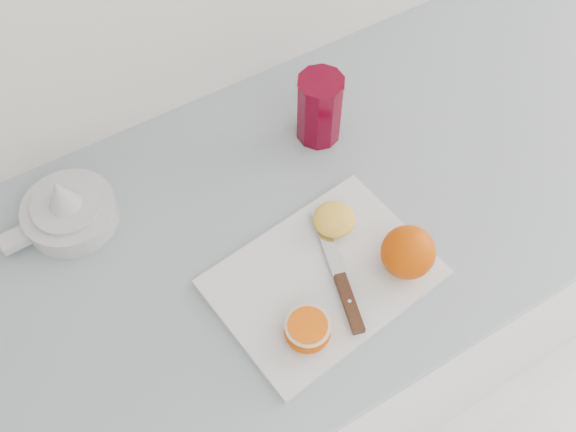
{
  "coord_description": "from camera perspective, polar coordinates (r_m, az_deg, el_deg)",
  "views": [
    {
      "loc": [
        -0.41,
        1.22,
        1.75
      ],
      "look_at": [
        -0.15,
        1.66,
        0.96
      ],
      "focal_mm": 40.0,
      "sensor_mm": 36.0,
      "label": 1
    }
  ],
  "objects": [
    {
      "name": "half_orange",
      "position": [
        0.9,
        1.75,
        -10.14
      ],
      "size": [
        0.07,
        0.07,
        0.04
      ],
      "color": "#CF6800",
      "rests_on": "cutting_board"
    },
    {
      "name": "citrus_juicer",
      "position": [
        1.06,
        -18.99,
        0.49
      ],
      "size": [
        0.19,
        0.15,
        0.1
      ],
      "color": "silver",
      "rests_on": "counter"
    },
    {
      "name": "counter",
      "position": [
        1.41,
        -2.09,
        -10.79
      ],
      "size": [
        2.46,
        0.64,
        0.89
      ],
      "color": "white",
      "rests_on": "ground"
    },
    {
      "name": "squeezed_shell",
      "position": [
        0.99,
        4.1,
        -0.28
      ],
      "size": [
        0.07,
        0.07,
        0.03
      ],
      "color": "yellow",
      "rests_on": "cutting_board"
    },
    {
      "name": "paring_knife",
      "position": [
        0.94,
        5.1,
        -6.71
      ],
      "size": [
        0.08,
        0.21,
        0.01
      ],
      "color": "#402716",
      "rests_on": "cutting_board"
    },
    {
      "name": "whole_orange",
      "position": [
        0.95,
        10.62,
        -3.19
      ],
      "size": [
        0.08,
        0.08,
        0.08
      ],
      "color": "#CF6800",
      "rests_on": "cutting_board"
    },
    {
      "name": "cutting_board",
      "position": [
        0.97,
        3.12,
        -5.51
      ],
      "size": [
        0.34,
        0.26,
        0.01
      ],
      "primitive_type": "cube",
      "rotation": [
        0.0,
        0.0,
        0.12
      ],
      "color": "silver",
      "rests_on": "counter"
    },
    {
      "name": "red_tumbler",
      "position": [
        1.09,
        2.81,
        9.35
      ],
      "size": [
        0.08,
        0.08,
        0.13
      ],
      "color": "#640015",
      "rests_on": "counter"
    }
  ]
}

